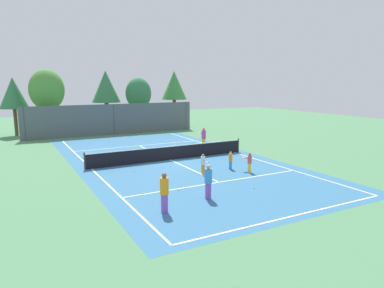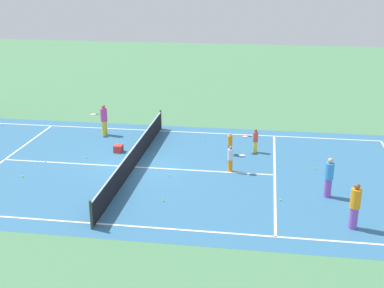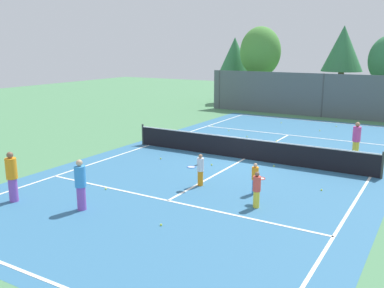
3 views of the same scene
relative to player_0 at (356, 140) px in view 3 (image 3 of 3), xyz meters
name	(u,v)px [view 3 (image 3 of 3)]	position (x,y,z in m)	size (l,w,h in m)	color
ground_plane	(244,159)	(-4.39, -2.83, -0.88)	(80.00, 80.00, 0.00)	#4C8456
court_surface	(244,159)	(-4.39, -2.83, -0.88)	(13.00, 25.00, 0.01)	teal
tennis_net	(245,148)	(-4.39, -2.83, -0.37)	(11.90, 0.10, 1.10)	#333833
perimeter_fence	(323,96)	(-4.39, 11.17, 0.72)	(18.00, 0.12, 3.20)	#515B60
tree_0	(260,52)	(-10.45, 13.85, 3.75)	(3.47, 3.03, 6.76)	brown
tree_1	(235,55)	(-13.49, 15.27, 3.44)	(2.82, 2.82, 5.93)	brown
tree_3	(343,49)	(-4.04, 15.21, 4.01)	(3.22, 3.22, 6.74)	brown
player_0	(356,140)	(0.00, 0.00, 0.00)	(0.52, 0.95, 1.71)	yellow
player_1	(257,189)	(-1.58, -8.24, -0.25)	(0.41, 0.84, 1.21)	yellow
player_2	(200,169)	(-4.26, -7.27, -0.25)	(0.40, 0.84, 1.22)	orange
player_3	(12,176)	(-8.85, -11.93, 0.00)	(0.37, 0.37, 1.73)	purple
player_4	(81,184)	(-6.33, -11.30, -0.03)	(0.36, 0.36, 1.66)	purple
player_5	(255,178)	(-2.14, -7.05, -0.31)	(0.24, 0.24, 1.13)	#388CD8
ball_crate	(292,154)	(-2.53, -1.53, -0.70)	(0.45, 0.40, 0.43)	red
tennis_ball_0	(320,131)	(-3.10, 5.72, -0.85)	(0.07, 0.07, 0.07)	#CCE533
tennis_ball_1	(212,126)	(-9.53, 3.65, -0.85)	(0.07, 0.07, 0.07)	#CCE533
tennis_ball_2	(336,126)	(-2.54, 7.70, -0.85)	(0.07, 0.07, 0.07)	#CCE533
tennis_ball_3	(106,189)	(-6.99, -9.45, -0.85)	(0.07, 0.07, 0.07)	#CCE533
tennis_ball_4	(161,225)	(-3.41, -11.06, -0.85)	(0.07, 0.07, 0.07)	#CCE533
tennis_ball_5	(276,141)	(-4.40, 1.52, -0.85)	(0.07, 0.07, 0.07)	#CCE533
tennis_ball_6	(281,123)	(-6.08, 7.15, -0.85)	(0.07, 0.07, 0.07)	#CCE533
tennis_ball_7	(247,137)	(-6.26, 1.74, -0.85)	(0.07, 0.07, 0.07)	#CCE533
tennis_ball_8	(274,166)	(-2.75, -3.38, -0.85)	(0.07, 0.07, 0.07)	#CCE533
tennis_ball_9	(322,190)	(-0.15, -5.53, -0.85)	(0.07, 0.07, 0.07)	#CCE533
tennis_ball_10	(280,149)	(-3.60, -0.23, -0.85)	(0.07, 0.07, 0.07)	#CCE533
tennis_ball_11	(161,159)	(-7.73, -4.87, -0.85)	(0.07, 0.07, 0.07)	#CCE533
tennis_ball_12	(229,130)	(-7.97, 2.88, -0.85)	(0.07, 0.07, 0.07)	#CCE533
tennis_ball_13	(212,165)	(-5.18, -4.60, -0.85)	(0.07, 0.07, 0.07)	#CCE533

